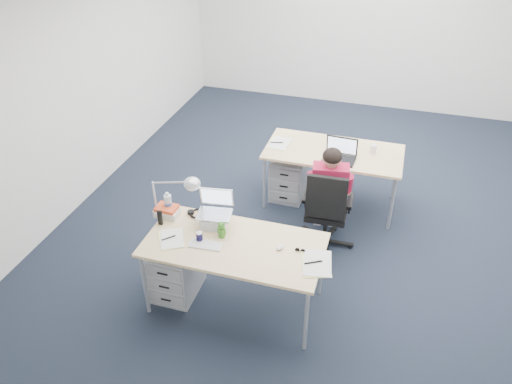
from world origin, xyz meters
TOP-DOWN VIEW (x-y plane):
  - floor at (0.00, 0.00)m, footprint 7.00×7.00m
  - room at (0.00, 0.00)m, footprint 6.02×7.02m
  - desk_near at (-0.61, -1.65)m, footprint 1.60×0.80m
  - desk_far at (-0.03, 0.31)m, footprint 1.60×0.80m
  - office_chair at (0.05, -0.55)m, footprint 0.66×0.66m
  - seated_person at (0.03, -0.39)m, footprint 0.41×0.68m
  - drawer_pedestal_near at (-1.21, -1.66)m, footprint 0.40×0.50m
  - drawer_pedestal_far at (-0.57, 0.32)m, footprint 0.40×0.50m
  - silver_laptop at (-0.86, -1.45)m, footprint 0.35×0.29m
  - wireless_keyboard at (-0.84, -1.75)m, footprint 0.30×0.14m
  - computer_mouse at (-0.20, -1.60)m, footprint 0.08×0.10m
  - headphones at (-1.08, -1.34)m, footprint 0.22×0.18m
  - can_koozie at (-0.91, -1.70)m, footprint 0.08×0.08m
  - water_bottle at (-1.36, -1.39)m, footprint 0.09×0.09m
  - bear_figurine at (-0.74, -1.59)m, footprint 0.09×0.07m
  - book_stack at (-1.36, -1.43)m, footprint 0.26×0.22m
  - cordless_phone at (-1.36, -1.58)m, footprint 0.04×0.03m
  - papers_left at (-1.17, -1.76)m, footprint 0.31×0.35m
  - papers_right at (0.14, -1.71)m, footprint 0.30×0.38m
  - sunglasses at (-0.02, -1.59)m, footprint 0.09×0.04m
  - desk_lamp at (-1.30, -1.45)m, footprint 0.46×0.22m
  - dark_laptop at (0.06, 0.10)m, footprint 0.38×0.37m
  - far_cup at (0.41, 0.40)m, footprint 0.08×0.08m
  - far_papers at (-0.70, 0.29)m, footprint 0.24×0.33m

SIDE VIEW (x-z plane):
  - floor at x=0.00m, z-range 0.00..0.00m
  - drawer_pedestal_near at x=-1.21m, z-range 0.00..0.55m
  - drawer_pedestal_far at x=-0.57m, z-range 0.00..0.55m
  - office_chair at x=0.05m, z-range -0.22..0.78m
  - seated_person at x=0.03m, z-range 0.00..1.20m
  - desk_near at x=-0.61m, z-range 0.32..1.05m
  - desk_far at x=-0.03m, z-range 0.32..1.05m
  - far_papers at x=-0.70m, z-range 0.73..0.74m
  - papers_left at x=-1.17m, z-range 0.73..0.74m
  - papers_right at x=0.14m, z-range 0.73..0.74m
  - wireless_keyboard at x=-0.84m, z-range 0.73..0.74m
  - sunglasses at x=-0.02m, z-range 0.73..0.75m
  - computer_mouse at x=-0.20m, z-range 0.73..0.76m
  - headphones at x=-1.08m, z-range 0.73..0.76m
  - can_koozie at x=-0.91m, z-range 0.73..0.83m
  - book_stack at x=-1.36m, z-range 0.73..0.83m
  - far_cup at x=0.41m, z-range 0.73..0.83m
  - cordless_phone at x=-1.36m, z-range 0.73..0.88m
  - bear_figurine at x=-0.74m, z-range 0.73..0.89m
  - water_bottle at x=-1.36m, z-range 0.73..0.97m
  - dark_laptop at x=0.06m, z-range 0.73..0.99m
  - silver_laptop at x=-0.86m, z-range 0.73..1.06m
  - desk_lamp at x=-1.30m, z-range 0.73..1.24m
  - room at x=0.00m, z-range 0.31..3.12m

